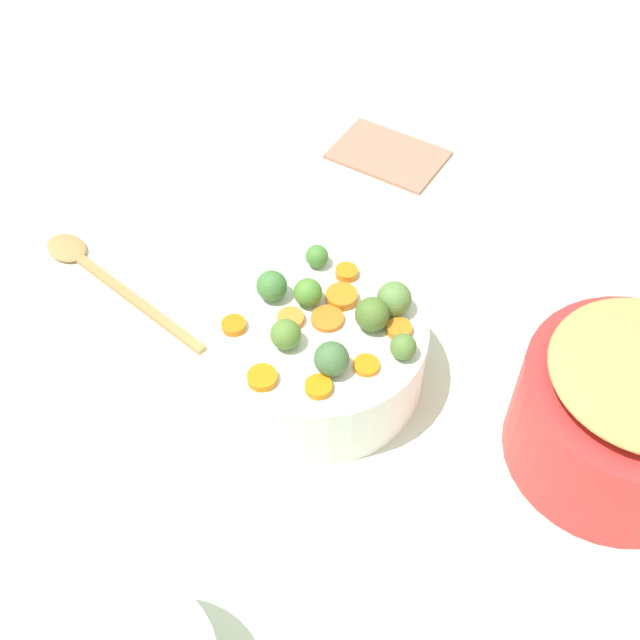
{
  "coord_description": "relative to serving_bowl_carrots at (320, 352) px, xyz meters",
  "views": [
    {
      "loc": [
        -0.11,
        0.54,
        0.84
      ],
      "look_at": [
        -0.04,
        -0.05,
        0.13
      ],
      "focal_mm": 44.68,
      "sensor_mm": 36.0,
      "label": 1
    }
  ],
  "objects": [
    {
      "name": "brussels_sprout_1",
      "position": [
        -0.02,
        0.06,
        0.07
      ],
      "size": [
        0.04,
        0.04,
        0.04
      ],
      "primitive_type": "sphere",
      "color": "#456E3E",
      "rests_on": "serving_bowl_carrots"
    },
    {
      "name": "carrot_slice_7",
      "position": [
        -0.01,
        -0.01,
        0.05
      ],
      "size": [
        0.04,
        0.04,
        0.01
      ],
      "primitive_type": "cylinder",
      "rotation": [
        0.0,
        0.0,
        4.81
      ],
      "color": "orange",
      "rests_on": "serving_bowl_carrots"
    },
    {
      "name": "metal_pot",
      "position": [
        -0.35,
        0.07,
        0.02
      ],
      "size": [
        0.25,
        0.25,
        0.14
      ],
      "primitive_type": "cylinder",
      "color": "red",
      "rests_on": "tabletop"
    },
    {
      "name": "brussels_sprout_5",
      "position": [
        0.02,
        -0.1,
        0.07
      ],
      "size": [
        0.03,
        0.03,
        0.03
      ],
      "primitive_type": "sphere",
      "color": "#478136",
      "rests_on": "serving_bowl_carrots"
    },
    {
      "name": "carrot_slice_4",
      "position": [
        -0.02,
        -0.08,
        0.06
      ],
      "size": [
        0.04,
        0.04,
        0.01
      ],
      "primitive_type": "cylinder",
      "rotation": [
        0.0,
        0.0,
        1.97
      ],
      "color": "orange",
      "rests_on": "serving_bowl_carrots"
    },
    {
      "name": "brussels_sprout_6",
      "position": [
        -0.06,
        -0.01,
        0.07
      ],
      "size": [
        0.04,
        0.04,
        0.04
      ],
      "primitive_type": "sphere",
      "color": "#4F722D",
      "rests_on": "serving_bowl_carrots"
    },
    {
      "name": "brussels_sprout_7",
      "position": [
        0.02,
        -0.03,
        0.07
      ],
      "size": [
        0.03,
        0.03,
        0.03
      ],
      "primitive_type": "sphere",
      "color": "#4F8630",
      "rests_on": "serving_bowl_carrots"
    },
    {
      "name": "wooden_spoon",
      "position": [
        0.34,
        -0.14,
        -0.05
      ],
      "size": [
        0.28,
        0.2,
        0.01
      ],
      "color": "#B7824C",
      "rests_on": "tabletop"
    },
    {
      "name": "carrot_slice_2",
      "position": [
        -0.02,
        -0.04,
        0.06
      ],
      "size": [
        0.05,
        0.05,
        0.01
      ],
      "primitive_type": "cylinder",
      "rotation": [
        0.0,
        0.0,
        2.79
      ],
      "color": "orange",
      "rests_on": "serving_bowl_carrots"
    },
    {
      "name": "carrot_slice_8",
      "position": [
        -0.01,
        0.09,
        0.06
      ],
      "size": [
        0.04,
        0.04,
        0.01
      ],
      "primitive_type": "cylinder",
      "rotation": [
        0.0,
        0.0,
        3.58
      ],
      "color": "orange",
      "rests_on": "serving_bowl_carrots"
    },
    {
      "name": "carrot_slice_0",
      "position": [
        -0.09,
        -0.0,
        0.06
      ],
      "size": [
        0.04,
        0.04,
        0.01
      ],
      "primitive_type": "cylinder",
      "rotation": [
        0.0,
        0.0,
        5.73
      ],
      "color": "orange",
      "rests_on": "serving_bowl_carrots"
    },
    {
      "name": "brussels_sprout_0",
      "position": [
        -0.08,
        -0.03,
        0.07
      ],
      "size": [
        0.04,
        0.04,
        0.04
      ],
      "primitive_type": "sphere",
      "color": "#5D8541",
      "rests_on": "serving_bowl_carrots"
    },
    {
      "name": "brussels_sprout_2",
      "position": [
        0.03,
        0.03,
        0.07
      ],
      "size": [
        0.04,
        0.04,
        0.04
      ],
      "primitive_type": "sphere",
      "color": "#568033",
      "rests_on": "serving_bowl_carrots"
    },
    {
      "name": "tabletop",
      "position": [
        0.04,
        0.05,
        -0.06
      ],
      "size": [
        2.4,
        2.4,
        0.02
      ],
      "primitive_type": "cube",
      "color": "silver",
      "rests_on": "ground"
    },
    {
      "name": "carrot_slice_6",
      "position": [
        0.05,
        0.09,
        0.06
      ],
      "size": [
        0.04,
        0.04,
        0.01
      ],
      "primitive_type": "cylinder",
      "rotation": [
        0.0,
        0.0,
        2.79
      ],
      "color": "orange",
      "rests_on": "serving_bowl_carrots"
    },
    {
      "name": "brussels_sprout_3",
      "position": [
        -0.1,
        0.03,
        0.07
      ],
      "size": [
        0.03,
        0.03,
        0.03
      ],
      "primitive_type": "sphere",
      "color": "#547D37",
      "rests_on": "serving_bowl_carrots"
    },
    {
      "name": "carrot_slice_3",
      "position": [
        0.1,
        0.02,
        0.06
      ],
      "size": [
        0.04,
        0.04,
        0.01
      ],
      "primitive_type": "cylinder",
      "rotation": [
        0.0,
        0.0,
        2.14
      ],
      "color": "orange",
      "rests_on": "serving_bowl_carrots"
    },
    {
      "name": "serving_bowl_carrots",
      "position": [
        0.0,
        0.0,
        0.0
      ],
      "size": [
        0.26,
        0.26,
        0.1
      ],
      "primitive_type": "cylinder",
      "color": "white",
      "rests_on": "tabletop"
    },
    {
      "name": "brussels_sprout_4",
      "position": [
        0.06,
        -0.04,
        0.07
      ],
      "size": [
        0.04,
        0.04,
        0.04
      ],
      "primitive_type": "sphere",
      "color": "#427939",
      "rests_on": "serving_bowl_carrots"
    },
    {
      "name": "dish_towel",
      "position": [
        -0.06,
        -0.45,
        -0.05
      ],
      "size": [
        0.21,
        0.18,
        0.01
      ],
      "primitive_type": "cube",
      "rotation": [
        0.0,
        0.0,
        -0.43
      ],
      "color": "#B2745F",
      "rests_on": "tabletop"
    },
    {
      "name": "carrot_slice_5",
      "position": [
        -0.06,
        0.05,
        0.05
      ],
      "size": [
        0.03,
        0.03,
        0.01
      ],
      "primitive_type": "cylinder",
      "rotation": [
        0.0,
        0.0,
        1.72
      ],
      "color": "orange",
      "rests_on": "serving_bowl_carrots"
    },
    {
      "name": "carrot_slice_1",
      "position": [
        0.04,
        -0.0,
        0.06
      ],
      "size": [
        0.05,
        0.05,
        0.01
      ],
      "primitive_type": "cylinder",
      "rotation": [
        0.0,
        0.0,
        5.42
      ],
      "color": "orange",
      "rests_on": "serving_bowl_carrots"
    }
  ]
}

